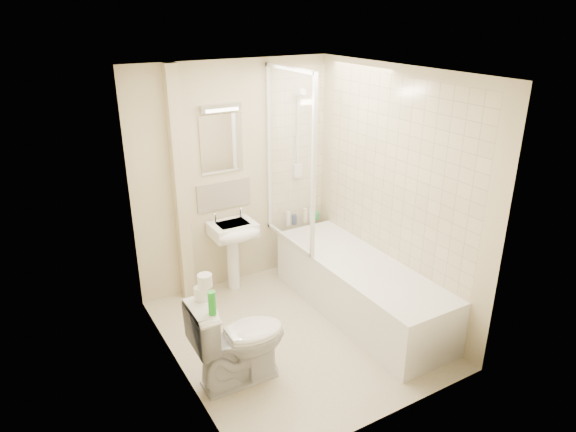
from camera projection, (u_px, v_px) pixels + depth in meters
floor at (295, 333)px, 4.85m from camera, size 2.50×2.50×0.00m
wall_back at (235, 177)px, 5.39m from camera, size 2.20×0.02×2.40m
wall_left at (172, 244)px, 3.88m from camera, size 0.02×2.50×2.40m
wall_right at (394, 194)px, 4.91m from camera, size 0.02×2.50×2.40m
ceiling at (297, 72)px, 3.94m from camera, size 2.20×2.50×0.02m
tile_back at (296, 148)px, 5.65m from camera, size 0.70×0.01×1.75m
tile_right at (395, 172)px, 4.82m from camera, size 0.01×2.10×1.75m
pipe_boxing at (180, 189)px, 5.06m from camera, size 0.12×0.12×2.40m
splashback at (224, 195)px, 5.39m from camera, size 0.60×0.02×0.30m
mirror at (222, 144)px, 5.18m from camera, size 0.46×0.01×0.60m
strip_light at (221, 107)px, 5.02m from camera, size 0.42×0.07×0.07m
bathtub at (360, 286)px, 5.09m from camera, size 0.70×2.10×0.55m
shower_screen at (289, 159)px, 5.12m from camera, size 0.04×0.92×1.80m
shower_fixture at (298, 138)px, 5.57m from camera, size 0.10×0.16×0.99m
pedestal_sink at (235, 238)px, 5.36m from camera, size 0.46×0.44×0.89m
bottle_white_a at (288, 219)px, 5.82m from camera, size 0.05×0.05×0.17m
bottle_blue at (294, 220)px, 5.86m from camera, size 0.06×0.06×0.11m
bottle_cream at (305, 215)px, 5.92m from camera, size 0.05×0.05×0.16m
bottle_white_b at (311, 215)px, 5.97m from camera, size 0.06×0.06×0.13m
bottle_green at (316, 216)px, 6.01m from camera, size 0.06×0.06×0.09m
toilet at (239, 339)px, 4.11m from camera, size 0.48×0.79×0.78m
toilet_roll_lower at (201, 294)px, 3.91m from camera, size 0.11×0.11×0.11m
toilet_roll_upper at (205, 281)px, 3.89m from camera, size 0.11×0.11×0.10m
green_bottle at (212, 303)px, 3.71m from camera, size 0.06×0.06×0.19m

